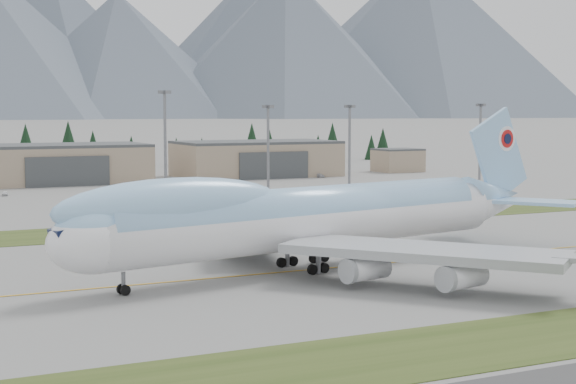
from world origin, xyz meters
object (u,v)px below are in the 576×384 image
boeing_747_freighter (308,216)px  hangar_right (256,159)px  service_vehicle_b (212,185)px  service_vehicle_a (5,196)px  hangar_center (58,164)px  service_vehicle_c (319,177)px

boeing_747_freighter → hangar_right: boeing_747_freighter is taller
hangar_right → service_vehicle_b: 35.82m
service_vehicle_a → service_vehicle_b: 54.81m
hangar_center → service_vehicle_b: bearing=-35.8°
boeing_747_freighter → service_vehicle_b: (33.45, 123.65, -6.80)m
hangar_center → service_vehicle_b: (35.71, -25.78, -5.39)m
boeing_747_freighter → service_vehicle_c: boeing_747_freighter is taller
hangar_center → service_vehicle_c: size_ratio=11.64×
boeing_747_freighter → hangar_right: size_ratio=1.64×
hangar_right → service_vehicle_a: 85.20m
boeing_747_freighter → service_vehicle_c: (72.78, 136.34, -6.80)m
service_vehicle_b → hangar_center: bearing=83.2°
boeing_747_freighter → service_vehicle_a: (-20.99, 117.30, -6.80)m
hangar_center → hangar_right: same height
service_vehicle_a → service_vehicle_c: service_vehicle_c is taller
hangar_right → service_vehicle_c: size_ratio=11.64×
hangar_right → service_vehicle_b: bearing=-133.3°
service_vehicle_a → boeing_747_freighter: bearing=-69.2°
service_vehicle_b → service_vehicle_c: (39.34, 12.69, 0.00)m
boeing_747_freighter → hangar_right: 160.20m
hangar_center → service_vehicle_a: hangar_center is taller
hangar_right → service_vehicle_c: bearing=-41.0°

